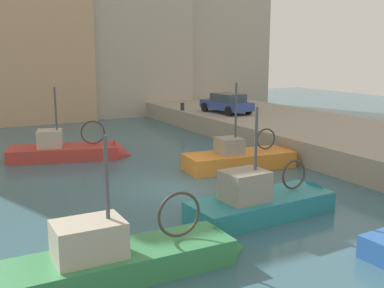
% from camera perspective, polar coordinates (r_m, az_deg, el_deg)
% --- Properties ---
extents(water_surface, '(80.00, 80.00, 0.00)m').
position_cam_1_polar(water_surface, '(18.78, -2.21, -5.52)').
color(water_surface, '#386070').
rests_on(water_surface, ground).
extents(quay_wall, '(9.00, 56.00, 1.20)m').
position_cam_1_polar(quay_wall, '(25.60, 21.71, -0.40)').
color(quay_wall, '#9E9384').
rests_on(quay_wall, ground).
extents(fishing_boat_teal, '(5.95, 2.15, 4.52)m').
position_cam_1_polar(fishing_boat_teal, '(16.13, 9.34, -7.99)').
color(fishing_boat_teal, teal).
rests_on(fishing_boat_teal, ground).
extents(fishing_boat_red, '(6.48, 3.45, 4.58)m').
position_cam_1_polar(fishing_boat_red, '(24.86, -14.37, -1.43)').
color(fishing_boat_red, '#BC3833').
rests_on(fishing_boat_red, ground).
extents(fishing_boat_green, '(6.54, 1.87, 4.26)m').
position_cam_1_polar(fishing_boat_green, '(12.06, -7.29, -14.75)').
color(fishing_boat_green, '#388951').
rests_on(fishing_boat_green, ground).
extents(fishing_boat_orange, '(6.08, 2.49, 4.87)m').
position_cam_1_polar(fishing_boat_orange, '(22.33, 6.57, -2.62)').
color(fishing_boat_orange, orange).
rests_on(fishing_boat_orange, ground).
extents(parked_car_blue, '(2.25, 4.21, 1.36)m').
position_cam_1_polar(parked_car_blue, '(32.52, 4.26, 5.01)').
color(parked_car_blue, '#334C9E').
rests_on(parked_car_blue, quay_wall).
extents(mooring_bollard_north, '(0.28, 0.28, 0.55)m').
position_cam_1_polar(mooring_bollard_north, '(34.01, -1.18, 4.59)').
color(mooring_bollard_north, '#2D2D33').
rests_on(mooring_bollard_north, quay_wall).
extents(waterfront_building_central, '(9.56, 8.13, 20.67)m').
position_cam_1_polar(waterfront_building_central, '(47.83, 2.04, 17.17)').
color(waterfront_building_central, '#B2A899').
rests_on(waterfront_building_central, ground).
extents(waterfront_building_east_mid, '(11.12, 8.92, 15.87)m').
position_cam_1_polar(waterfront_building_east_mid, '(43.01, -9.19, 14.49)').
color(waterfront_building_east_mid, '#B2A899').
rests_on(waterfront_building_east_mid, ground).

